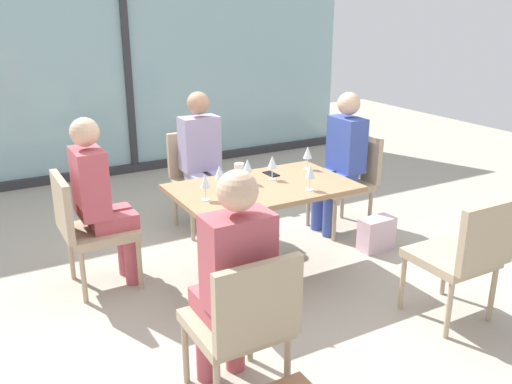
{
  "coord_description": "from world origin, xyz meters",
  "views": [
    {
      "loc": [
        -1.89,
        -3.26,
        1.98
      ],
      "look_at": [
        0.0,
        0.1,
        0.65
      ],
      "focal_mm": 38.42,
      "sensor_mm": 36.0,
      "label": 1
    }
  ],
  "objects_px": {
    "cell_phone_on_table": "(271,174)",
    "wine_glass_5": "(219,173)",
    "wine_glass_4": "(248,166)",
    "wine_glass_3": "(205,182)",
    "chair_near_window": "(199,174)",
    "person_far_right": "(341,156)",
    "wine_glass_0": "(232,187)",
    "person_front_left": "(233,274)",
    "chair_far_left": "(87,224)",
    "chair_front_right": "(464,253)",
    "person_far_left": "(100,195)",
    "handbag_1": "(376,234)",
    "coffee_cup": "(239,169)",
    "wine_glass_1": "(310,172)",
    "wine_glass_2": "(272,163)",
    "wine_glass_6": "(308,153)",
    "dining_table_main": "(263,210)",
    "chair_far_right": "(349,176)",
    "chair_front_left": "(244,320)"
  },
  "relations": [
    {
      "from": "coffee_cup",
      "to": "wine_glass_2",
      "type": "bearing_deg",
      "value": -56.39
    },
    {
      "from": "wine_glass_4",
      "to": "person_far_left",
      "type": "bearing_deg",
      "value": 159.83
    },
    {
      "from": "person_front_left",
      "to": "wine_glass_0",
      "type": "xyz_separation_m",
      "value": [
        0.4,
        0.79,
        0.16
      ]
    },
    {
      "from": "chair_far_right",
      "to": "coffee_cup",
      "type": "bearing_deg",
      "value": -173.39
    },
    {
      "from": "wine_glass_2",
      "to": "wine_glass_4",
      "type": "bearing_deg",
      "value": 177.62
    },
    {
      "from": "chair_front_right",
      "to": "person_far_left",
      "type": "xyz_separation_m",
      "value": [
        -1.85,
        1.64,
        0.2
      ]
    },
    {
      "from": "chair_far_left",
      "to": "wine_glass_3",
      "type": "distance_m",
      "value": 0.95
    },
    {
      "from": "chair_front_left",
      "to": "person_far_left",
      "type": "relative_size",
      "value": 0.69
    },
    {
      "from": "chair_near_window",
      "to": "person_far_right",
      "type": "relative_size",
      "value": 0.69
    },
    {
      "from": "dining_table_main",
      "to": "wine_glass_6",
      "type": "xyz_separation_m",
      "value": [
        0.52,
        0.19,
        0.33
      ]
    },
    {
      "from": "handbag_1",
      "to": "person_front_left",
      "type": "bearing_deg",
      "value": -152.98
    },
    {
      "from": "wine_glass_1",
      "to": "wine_glass_0",
      "type": "bearing_deg",
      "value": -177.54
    },
    {
      "from": "wine_glass_6",
      "to": "handbag_1",
      "type": "height_order",
      "value": "wine_glass_6"
    },
    {
      "from": "chair_far_right",
      "to": "wine_glass_5",
      "type": "relative_size",
      "value": 4.7
    },
    {
      "from": "chair_front_right",
      "to": "wine_glass_5",
      "type": "bearing_deg",
      "value": 132.06
    },
    {
      "from": "wine_glass_5",
      "to": "person_far_left",
      "type": "bearing_deg",
      "value": 151.29
    },
    {
      "from": "person_far_right",
      "to": "chair_near_window",
      "type": "bearing_deg",
      "value": 146.16
    },
    {
      "from": "wine_glass_4",
      "to": "wine_glass_3",
      "type": "bearing_deg",
      "value": -156.84
    },
    {
      "from": "dining_table_main",
      "to": "wine_glass_5",
      "type": "relative_size",
      "value": 7.03
    },
    {
      "from": "person_far_right",
      "to": "person_far_left",
      "type": "relative_size",
      "value": 1.0
    },
    {
      "from": "wine_glass_0",
      "to": "chair_front_right",
      "type": "bearing_deg",
      "value": -37.43
    },
    {
      "from": "chair_near_window",
      "to": "wine_glass_5",
      "type": "distance_m",
      "value": 1.22
    },
    {
      "from": "chair_front_right",
      "to": "wine_glass_3",
      "type": "xyz_separation_m",
      "value": [
        -1.28,
        1.09,
        0.37
      ]
    },
    {
      "from": "dining_table_main",
      "to": "person_far_left",
      "type": "height_order",
      "value": "person_far_left"
    },
    {
      "from": "wine_glass_4",
      "to": "coffee_cup",
      "type": "distance_m",
      "value": 0.25
    },
    {
      "from": "wine_glass_0",
      "to": "chair_far_left",
      "type": "bearing_deg",
      "value": 136.9
    },
    {
      "from": "chair_far_right",
      "to": "chair_far_left",
      "type": "height_order",
      "value": "same"
    },
    {
      "from": "chair_far_left",
      "to": "person_far_left",
      "type": "bearing_deg",
      "value": 0.0
    },
    {
      "from": "chair_far_right",
      "to": "wine_glass_0",
      "type": "height_order",
      "value": "wine_glass_0"
    },
    {
      "from": "chair_far_right",
      "to": "wine_glass_1",
      "type": "xyz_separation_m",
      "value": [
        -0.93,
        -0.71,
        0.37
      ]
    },
    {
      "from": "wine_glass_4",
      "to": "chair_near_window",
      "type": "bearing_deg",
      "value": 86.15
    },
    {
      "from": "chair_far_left",
      "to": "handbag_1",
      "type": "bearing_deg",
      "value": -12.89
    },
    {
      "from": "chair_near_window",
      "to": "wine_glass_0",
      "type": "xyz_separation_m",
      "value": [
        -0.39,
        -1.45,
        0.37
      ]
    },
    {
      "from": "wine_glass_5",
      "to": "cell_phone_on_table",
      "type": "distance_m",
      "value": 0.55
    },
    {
      "from": "chair_near_window",
      "to": "person_far_left",
      "type": "relative_size",
      "value": 0.69
    },
    {
      "from": "wine_glass_1",
      "to": "wine_glass_3",
      "type": "relative_size",
      "value": 1.0
    },
    {
      "from": "chair_far_left",
      "to": "cell_phone_on_table",
      "type": "relative_size",
      "value": 6.04
    },
    {
      "from": "person_far_left",
      "to": "wine_glass_3",
      "type": "xyz_separation_m",
      "value": [
        0.57,
        -0.54,
        0.16
      ]
    },
    {
      "from": "wine_glass_5",
      "to": "wine_glass_6",
      "type": "height_order",
      "value": "same"
    },
    {
      "from": "cell_phone_on_table",
      "to": "wine_glass_5",
      "type": "bearing_deg",
      "value": -166.24
    },
    {
      "from": "wine_glass_0",
      "to": "person_front_left",
      "type": "bearing_deg",
      "value": -116.84
    },
    {
      "from": "chair_far_left",
      "to": "wine_glass_6",
      "type": "relative_size",
      "value": 4.7
    },
    {
      "from": "wine_glass_1",
      "to": "chair_far_left",
      "type": "bearing_deg",
      "value": 153.4
    },
    {
      "from": "person_far_right",
      "to": "wine_glass_1",
      "type": "bearing_deg",
      "value": -139.3
    },
    {
      "from": "wine_glass_0",
      "to": "wine_glass_5",
      "type": "distance_m",
      "value": 0.33
    },
    {
      "from": "person_far_right",
      "to": "wine_glass_2",
      "type": "relative_size",
      "value": 6.81
    },
    {
      "from": "chair_near_window",
      "to": "wine_glass_4",
      "type": "relative_size",
      "value": 4.7
    },
    {
      "from": "person_front_left",
      "to": "wine_glass_2",
      "type": "height_order",
      "value": "person_front_left"
    },
    {
      "from": "person_far_right",
      "to": "cell_phone_on_table",
      "type": "distance_m",
      "value": 0.91
    },
    {
      "from": "chair_front_right",
      "to": "coffee_cup",
      "type": "relative_size",
      "value": 9.67
    }
  ]
}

